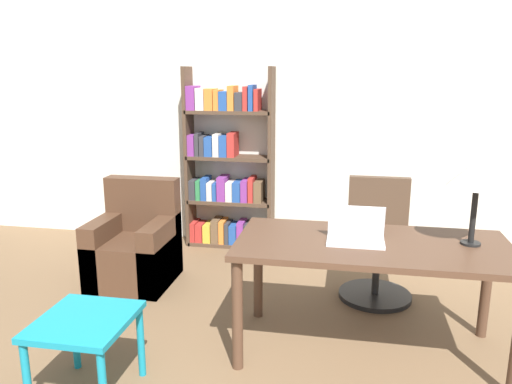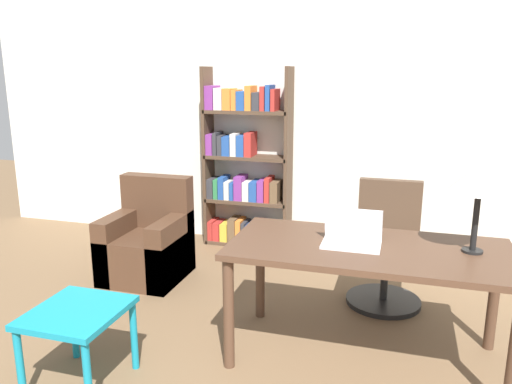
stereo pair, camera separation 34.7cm
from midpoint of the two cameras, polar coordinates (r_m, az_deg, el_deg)
name	(u,v)px [view 2 (the right image)]	position (r m, az deg, el deg)	size (l,w,h in m)	color
wall_back	(331,121)	(5.23, 10.51, 7.97)	(8.00, 0.06, 2.70)	silver
desk	(368,261)	(3.29, 15.69, -7.64)	(1.74, 0.83, 0.77)	#4C3323
laptop	(352,237)	(3.24, 13.95, -5.07)	(0.36, 0.22, 0.23)	silver
table_lamp	(480,179)	(3.27, 27.06, 1.29)	(0.36, 0.36, 0.55)	black
office_chair	(386,252)	(4.25, 16.98, -6.60)	(0.60, 0.60, 0.98)	black
side_table_blue	(78,322)	(3.14, -16.70, -14.14)	(0.51, 0.55, 0.49)	teal
armchair	(148,245)	(4.63, -10.19, -6.02)	(0.67, 0.68, 0.91)	#472D1E
bookshelf	(244,170)	(5.29, 0.50, 2.51)	(0.92, 0.28, 1.89)	#4C3828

